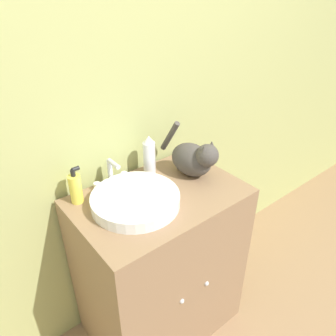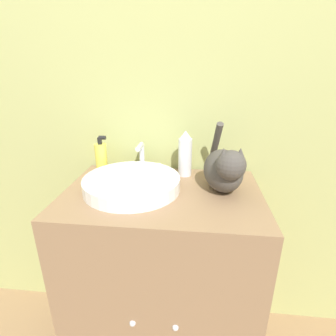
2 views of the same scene
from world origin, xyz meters
TOP-DOWN VIEW (x-y plane):
  - wall_back at (0.00, 0.56)m, footprint 6.00×0.05m
  - vanity_cabinet at (0.00, 0.26)m, footprint 0.77×0.53m
  - sink_basin at (-0.12, 0.26)m, footprint 0.38×0.38m
  - faucet at (-0.12, 0.46)m, footprint 0.18×0.10m
  - cat at (0.24, 0.29)m, footprint 0.18×0.35m
  - soap_bottle at (-0.31, 0.44)m, footprint 0.06×0.05m
  - spray_bottle at (0.08, 0.44)m, footprint 0.06×0.06m

SIDE VIEW (x-z plane):
  - vanity_cabinet at x=0.00m, z-range 0.00..0.90m
  - sink_basin at x=-0.12m, z-range 0.90..0.95m
  - faucet at x=-0.12m, z-range 0.89..1.03m
  - soap_bottle at x=-0.31m, z-range 0.88..1.05m
  - cat at x=0.24m, z-range 0.87..1.12m
  - spray_bottle at x=0.08m, z-range 0.90..1.10m
  - wall_back at x=0.00m, z-range 0.00..2.50m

